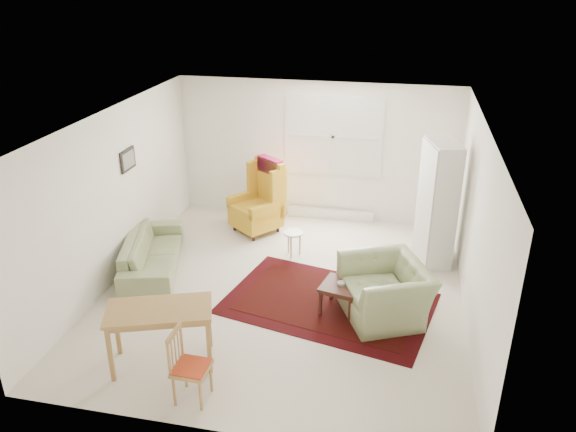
% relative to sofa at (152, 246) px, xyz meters
% --- Properties ---
extents(room, '(5.04, 5.54, 2.51)m').
position_rel_sofa_xyz_m(room, '(2.12, -0.00, 0.87)').
color(room, beige).
rests_on(room, ground).
extents(rug, '(3.09, 2.34, 0.03)m').
position_rel_sofa_xyz_m(rug, '(2.78, -0.41, -0.37)').
color(rug, black).
rests_on(rug, ground).
extents(sofa, '(1.26, 2.05, 0.77)m').
position_rel_sofa_xyz_m(sofa, '(0.00, 0.00, 0.00)').
color(sofa, gray).
rests_on(sofa, ground).
extents(armchair, '(1.39, 1.46, 0.90)m').
position_rel_sofa_xyz_m(armchair, '(3.54, -0.51, 0.06)').
color(armchair, gray).
rests_on(armchair, ground).
extents(wingback_chair, '(1.06, 1.07, 1.28)m').
position_rel_sofa_xyz_m(wingback_chair, '(1.20, 1.65, 0.25)').
color(wingback_chair, gold).
rests_on(wingback_chair, ground).
extents(coffee_table, '(0.60, 0.60, 0.41)m').
position_rel_sofa_xyz_m(coffee_table, '(2.96, -0.54, -0.18)').
color(coffee_table, '#3C1A12').
rests_on(coffee_table, ground).
extents(stool, '(0.41, 0.41, 0.42)m').
position_rel_sofa_xyz_m(stool, '(2.01, 0.89, -0.18)').
color(stool, white).
rests_on(stool, ground).
extents(cabinet, '(0.60, 0.86, 1.94)m').
position_rel_sofa_xyz_m(cabinet, '(4.20, 1.19, 0.58)').
color(cabinet, silver).
rests_on(cabinet, ground).
extents(desk, '(1.31, 0.95, 0.75)m').
position_rel_sofa_xyz_m(desk, '(1.06, -2.06, -0.01)').
color(desk, '#AA7E44').
rests_on(desk, ground).
extents(desk_chair, '(0.38, 0.38, 0.84)m').
position_rel_sofa_xyz_m(desk_chair, '(1.62, -2.56, 0.03)').
color(desk_chair, '#AA7E44').
rests_on(desk_chair, ground).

